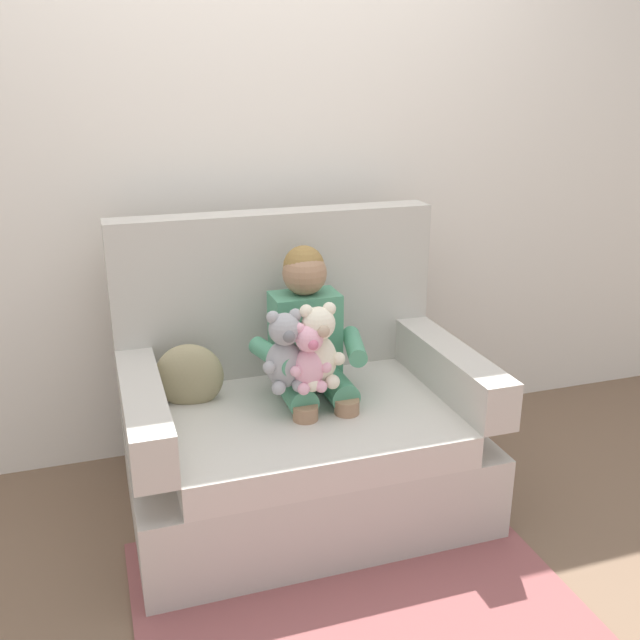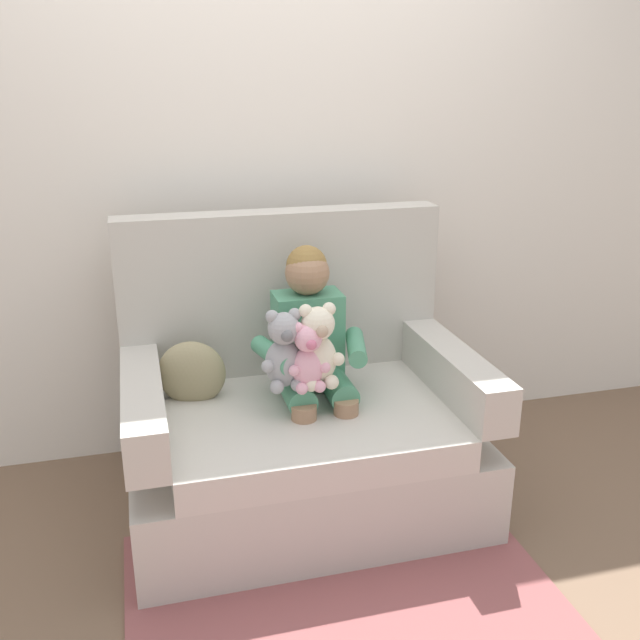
{
  "view_description": "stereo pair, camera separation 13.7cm",
  "coord_description": "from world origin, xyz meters",
  "px_view_note": "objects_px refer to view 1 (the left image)",
  "views": [
    {
      "loc": [
        -0.7,
        -2.34,
        1.65
      ],
      "look_at": [
        0.05,
        -0.05,
        0.8
      ],
      "focal_mm": 39.9,
      "sensor_mm": 36.0,
      "label": 1
    },
    {
      "loc": [
        -0.57,
        -2.38,
        1.65
      ],
      "look_at": [
        0.05,
        -0.05,
        0.8
      ],
      "focal_mm": 39.9,
      "sensor_mm": 36.0,
      "label": 2
    }
  ],
  "objects_px": {
    "plush_grey": "(285,352)",
    "plush_pink": "(309,358)",
    "seated_child": "(310,344)",
    "throw_pillow": "(189,376)",
    "plush_cream": "(318,348)",
    "armchair": "(299,423)"
  },
  "relations": [
    {
      "from": "plush_grey",
      "to": "plush_pink",
      "type": "height_order",
      "value": "plush_grey"
    },
    {
      "from": "armchair",
      "to": "plush_cream",
      "type": "height_order",
      "value": "armchair"
    },
    {
      "from": "plush_grey",
      "to": "plush_pink",
      "type": "distance_m",
      "value": 0.09
    },
    {
      "from": "seated_child",
      "to": "plush_cream",
      "type": "relative_size",
      "value": 2.62
    },
    {
      "from": "armchair",
      "to": "throw_pillow",
      "type": "height_order",
      "value": "armchair"
    },
    {
      "from": "seated_child",
      "to": "throw_pillow",
      "type": "xyz_separation_m",
      "value": [
        -0.45,
        0.1,
        -0.11
      ]
    },
    {
      "from": "seated_child",
      "to": "throw_pillow",
      "type": "height_order",
      "value": "seated_child"
    },
    {
      "from": "seated_child",
      "to": "plush_cream",
      "type": "height_order",
      "value": "seated_child"
    },
    {
      "from": "seated_child",
      "to": "plush_pink",
      "type": "xyz_separation_m",
      "value": [
        -0.06,
        -0.17,
        0.02
      ]
    },
    {
      "from": "plush_grey",
      "to": "throw_pillow",
      "type": "relative_size",
      "value": 1.15
    },
    {
      "from": "throw_pillow",
      "to": "armchair",
      "type": "bearing_deg",
      "value": -15.19
    },
    {
      "from": "seated_child",
      "to": "throw_pillow",
      "type": "distance_m",
      "value": 0.48
    },
    {
      "from": "armchair",
      "to": "plush_cream",
      "type": "bearing_deg",
      "value": -74.9
    },
    {
      "from": "armchair",
      "to": "throw_pillow",
      "type": "distance_m",
      "value": 0.46
    },
    {
      "from": "armchair",
      "to": "seated_child",
      "type": "relative_size",
      "value": 1.6
    },
    {
      "from": "plush_cream",
      "to": "throw_pillow",
      "type": "relative_size",
      "value": 1.21
    },
    {
      "from": "throw_pillow",
      "to": "plush_cream",
      "type": "bearing_deg",
      "value": -29.26
    },
    {
      "from": "plush_grey",
      "to": "throw_pillow",
      "type": "bearing_deg",
      "value": 154.69
    },
    {
      "from": "seated_child",
      "to": "plush_grey",
      "type": "relative_size",
      "value": 2.75
    },
    {
      "from": "armchair",
      "to": "plush_cream",
      "type": "distance_m",
      "value": 0.39
    },
    {
      "from": "armchair",
      "to": "plush_pink",
      "type": "distance_m",
      "value": 0.38
    },
    {
      "from": "plush_cream",
      "to": "plush_grey",
      "type": "xyz_separation_m",
      "value": [
        -0.12,
        0.01,
        -0.01
      ]
    }
  ]
}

